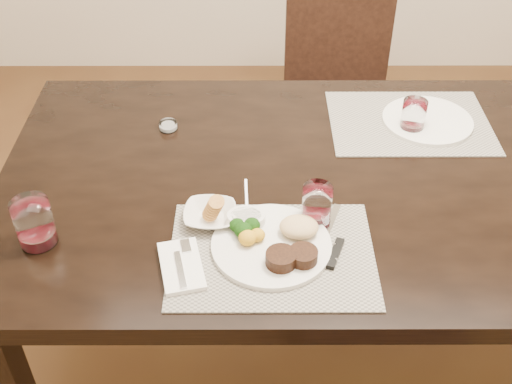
{
  "coord_description": "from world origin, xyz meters",
  "views": [
    {
      "loc": [
        -0.33,
        -1.32,
        1.77
      ],
      "look_at": [
        -0.33,
        -0.15,
        0.82
      ],
      "focal_mm": 45.0,
      "sensor_mm": 36.0,
      "label": 1
    }
  ],
  "objects_px": {
    "chair_far": "(338,81)",
    "far_plate": "(427,120)",
    "wine_glass_near": "(317,205)",
    "cracker_bowl": "(210,215)",
    "steak_knife": "(334,246)",
    "dinner_plate": "(277,243)"
  },
  "relations": [
    {
      "from": "dinner_plate",
      "to": "wine_glass_near",
      "type": "bearing_deg",
      "value": 28.58
    },
    {
      "from": "wine_glass_near",
      "to": "dinner_plate",
      "type": "bearing_deg",
      "value": -134.37
    },
    {
      "from": "chair_far",
      "to": "cracker_bowl",
      "type": "relative_size",
      "value": 6.87
    },
    {
      "from": "chair_far",
      "to": "far_plate",
      "type": "bearing_deg",
      "value": -76.13
    },
    {
      "from": "dinner_plate",
      "to": "wine_glass_near",
      "type": "relative_size",
      "value": 2.83
    },
    {
      "from": "dinner_plate",
      "to": "steak_knife",
      "type": "xyz_separation_m",
      "value": [
        0.13,
        0.0,
        -0.01
      ]
    },
    {
      "from": "wine_glass_near",
      "to": "far_plate",
      "type": "xyz_separation_m",
      "value": [
        0.35,
        0.42,
        -0.04
      ]
    },
    {
      "from": "steak_knife",
      "to": "far_plate",
      "type": "bearing_deg",
      "value": 78.61
    },
    {
      "from": "chair_far",
      "to": "steak_knife",
      "type": "height_order",
      "value": "chair_far"
    },
    {
      "from": "dinner_plate",
      "to": "far_plate",
      "type": "height_order",
      "value": "dinner_plate"
    },
    {
      "from": "steak_knife",
      "to": "wine_glass_near",
      "type": "distance_m",
      "value": 0.11
    },
    {
      "from": "steak_knife",
      "to": "cracker_bowl",
      "type": "distance_m",
      "value": 0.3
    },
    {
      "from": "cracker_bowl",
      "to": "dinner_plate",
      "type": "bearing_deg",
      "value": -31.13
    },
    {
      "from": "far_plate",
      "to": "wine_glass_near",
      "type": "bearing_deg",
      "value": -130.04
    },
    {
      "from": "chair_far",
      "to": "cracker_bowl",
      "type": "bearing_deg",
      "value": -111.55
    },
    {
      "from": "chair_far",
      "to": "dinner_plate",
      "type": "relative_size",
      "value": 3.28
    },
    {
      "from": "wine_glass_near",
      "to": "far_plate",
      "type": "bearing_deg",
      "value": 49.96
    },
    {
      "from": "chair_far",
      "to": "dinner_plate",
      "type": "height_order",
      "value": "chair_far"
    },
    {
      "from": "dinner_plate",
      "to": "cracker_bowl",
      "type": "height_order",
      "value": "cracker_bowl"
    },
    {
      "from": "dinner_plate",
      "to": "cracker_bowl",
      "type": "xyz_separation_m",
      "value": [
        -0.16,
        0.09,
        0.0
      ]
    },
    {
      "from": "cracker_bowl",
      "to": "far_plate",
      "type": "distance_m",
      "value": 0.74
    },
    {
      "from": "steak_knife",
      "to": "cracker_bowl",
      "type": "bearing_deg",
      "value": -177.59
    }
  ]
}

